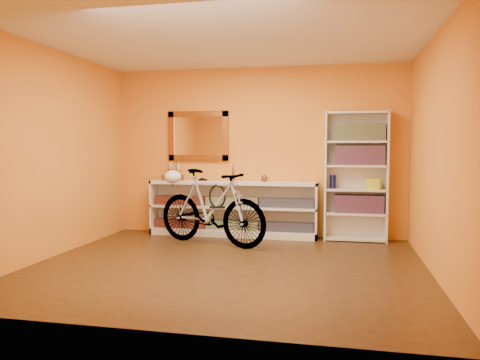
% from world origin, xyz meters
% --- Properties ---
extents(floor, '(4.50, 4.00, 0.01)m').
position_xyz_m(floor, '(0.00, 0.00, -0.01)').
color(floor, '#331F0E').
rests_on(floor, ground).
extents(ceiling, '(4.50, 4.00, 0.01)m').
position_xyz_m(ceiling, '(0.00, 0.00, 2.60)').
color(ceiling, silver).
rests_on(ceiling, ground).
extents(back_wall, '(4.50, 0.01, 2.60)m').
position_xyz_m(back_wall, '(0.00, 2.00, 1.30)').
color(back_wall, orange).
rests_on(back_wall, ground).
extents(left_wall, '(0.01, 4.00, 2.60)m').
position_xyz_m(left_wall, '(-2.25, 0.00, 1.30)').
color(left_wall, orange).
rests_on(left_wall, ground).
extents(right_wall, '(0.01, 4.00, 2.60)m').
position_xyz_m(right_wall, '(2.25, 0.00, 1.30)').
color(right_wall, orange).
rests_on(right_wall, ground).
extents(gilt_mirror, '(0.98, 0.06, 0.78)m').
position_xyz_m(gilt_mirror, '(-0.95, 1.97, 1.55)').
color(gilt_mirror, brown).
rests_on(gilt_mirror, back_wall).
extents(wall_socket, '(0.09, 0.02, 0.09)m').
position_xyz_m(wall_socket, '(0.90, 1.99, 0.25)').
color(wall_socket, silver).
rests_on(wall_socket, back_wall).
extents(console_unit, '(2.60, 0.35, 0.85)m').
position_xyz_m(console_unit, '(-0.36, 1.81, 0.42)').
color(console_unit, silver).
rests_on(console_unit, floor).
extents(cd_row_lower, '(2.50, 0.13, 0.14)m').
position_xyz_m(cd_row_lower, '(-0.36, 1.79, 0.17)').
color(cd_row_lower, black).
rests_on(cd_row_lower, console_unit).
extents(cd_row_upper, '(2.50, 0.13, 0.14)m').
position_xyz_m(cd_row_upper, '(-0.36, 1.79, 0.54)').
color(cd_row_upper, navy).
rests_on(cd_row_upper, console_unit).
extents(model_ship, '(0.34, 0.15, 0.39)m').
position_xyz_m(model_ship, '(-1.33, 1.81, 1.05)').
color(model_ship, '#452713').
rests_on(model_ship, console_unit).
extents(toy_car, '(0.00, 0.01, 0.00)m').
position_xyz_m(toy_car, '(-0.83, 1.81, 0.85)').
color(toy_car, black).
rests_on(toy_car, console_unit).
extents(bronze_ornament, '(0.05, 0.05, 0.31)m').
position_xyz_m(bronze_ornament, '(-0.35, 1.81, 1.00)').
color(bronze_ornament, brown).
rests_on(bronze_ornament, console_unit).
extents(decorative_orb, '(0.10, 0.10, 0.10)m').
position_xyz_m(decorative_orb, '(0.14, 1.81, 0.90)').
color(decorative_orb, brown).
rests_on(decorative_orb, console_unit).
extents(bookcase, '(0.90, 0.30, 1.90)m').
position_xyz_m(bookcase, '(1.49, 1.84, 0.95)').
color(bookcase, silver).
rests_on(bookcase, floor).
extents(book_row_a, '(0.70, 0.22, 0.26)m').
position_xyz_m(book_row_a, '(1.54, 1.84, 0.55)').
color(book_row_a, maroon).
rests_on(book_row_a, bookcase).
extents(book_row_b, '(0.70, 0.22, 0.28)m').
position_xyz_m(book_row_b, '(1.54, 1.84, 1.25)').
color(book_row_b, maroon).
rests_on(book_row_b, bookcase).
extents(book_row_c, '(0.70, 0.22, 0.25)m').
position_xyz_m(book_row_c, '(1.54, 1.84, 1.59)').
color(book_row_c, '#1A505C').
rests_on(book_row_c, bookcase).
extents(travel_mug, '(0.09, 0.09, 0.20)m').
position_xyz_m(travel_mug, '(1.16, 1.82, 0.87)').
color(travel_mug, navy).
rests_on(travel_mug, bookcase).
extents(red_tin, '(0.15, 0.15, 0.17)m').
position_xyz_m(red_tin, '(1.29, 1.87, 1.55)').
color(red_tin, maroon).
rests_on(red_tin, bookcase).
extents(yellow_bag, '(0.23, 0.18, 0.16)m').
position_xyz_m(yellow_bag, '(1.74, 1.80, 0.84)').
color(yellow_bag, gold).
rests_on(yellow_bag, bookcase).
extents(bicycle, '(1.06, 1.86, 1.07)m').
position_xyz_m(bicycle, '(-0.50, 1.10, 0.53)').
color(bicycle, silver).
rests_on(bicycle, floor).
extents(helmet, '(0.25, 0.24, 0.19)m').
position_xyz_m(helmet, '(-1.15, 1.34, 0.94)').
color(helmet, white).
rests_on(helmet, bicycle).
extents(u_lock, '(0.25, 0.03, 0.25)m').
position_xyz_m(u_lock, '(-0.40, 1.07, 0.69)').
color(u_lock, black).
rests_on(u_lock, bicycle).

